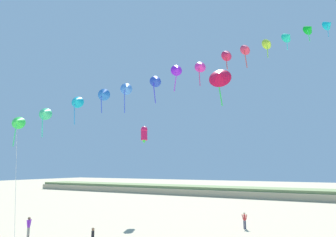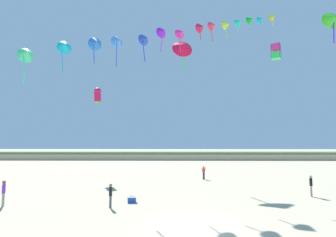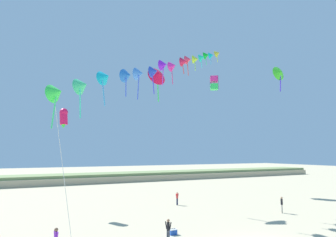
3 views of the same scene
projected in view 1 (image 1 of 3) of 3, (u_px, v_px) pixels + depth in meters
name	position (u px, v px, depth m)	size (l,w,h in m)	color
dune_ridge	(273.00, 193.00, 58.08)	(120.00, 8.70, 1.81)	tan
person_near_left	(245.00, 219.00, 28.81)	(0.52, 0.29, 1.54)	#282D4C
person_mid_center	(93.00, 237.00, 21.30)	(0.33, 0.52, 1.57)	#474C56
person_far_left	(29.00, 226.00, 25.07)	(0.24, 0.59, 1.70)	gray
kite_banner_string	(202.00, 63.00, 29.01)	(27.85, 21.38, 22.80)	#32E74B
large_kite_low_lead	(144.00, 134.00, 38.13)	(1.24, 1.21, 2.20)	#E71852
large_kite_outer_drift	(220.00, 76.00, 32.82)	(2.74, 2.12, 4.67)	#E9103C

